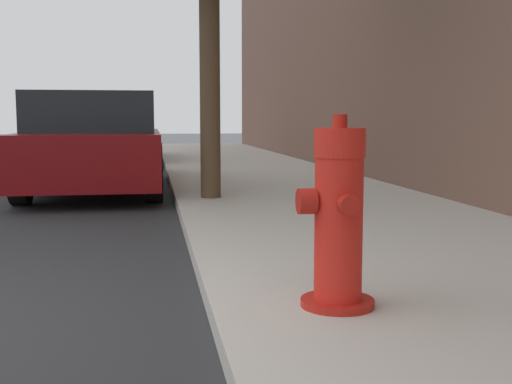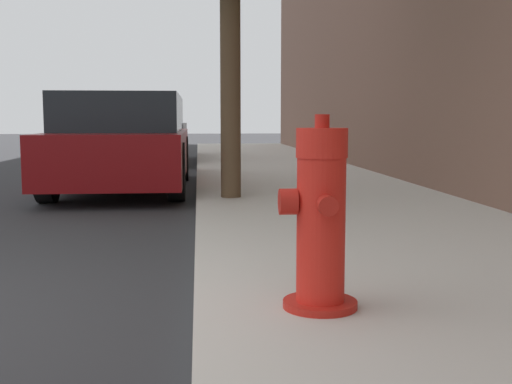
% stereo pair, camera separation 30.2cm
% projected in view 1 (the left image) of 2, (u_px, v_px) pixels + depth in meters
% --- Properties ---
extents(fire_hydrant, '(0.37, 0.36, 0.91)m').
position_uv_depth(fire_hydrant, '(338.00, 220.00, 3.01)').
color(fire_hydrant, red).
rests_on(fire_hydrant, sidewalk_slab).
extents(parked_car_near, '(1.73, 4.24, 1.33)m').
position_uv_depth(parked_car_near, '(96.00, 144.00, 8.74)').
color(parked_car_near, maroon).
rests_on(parked_car_near, ground_plane).
extents(parked_car_mid, '(1.85, 4.08, 1.46)m').
position_uv_depth(parked_car_mid, '(109.00, 132.00, 14.18)').
color(parked_car_mid, '#4C5156').
rests_on(parked_car_mid, ground_plane).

